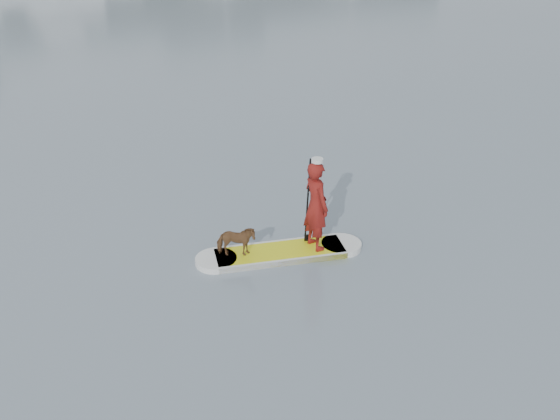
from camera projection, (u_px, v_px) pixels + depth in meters
ground at (548, 282)px, 11.31m from camera, size 140.00×140.00×0.00m
paddleboard at (280, 253)px, 12.11m from camera, size 3.19×1.54×0.12m
paddler at (316, 206)px, 11.81m from camera, size 0.43×0.65×1.79m
white_cap at (317, 160)px, 11.38m from camera, size 0.22×0.22×0.07m
dog at (236, 241)px, 11.77m from camera, size 0.81×0.65×0.63m
paddle at (307, 211)px, 12.09m from camera, size 0.12×0.29×2.00m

